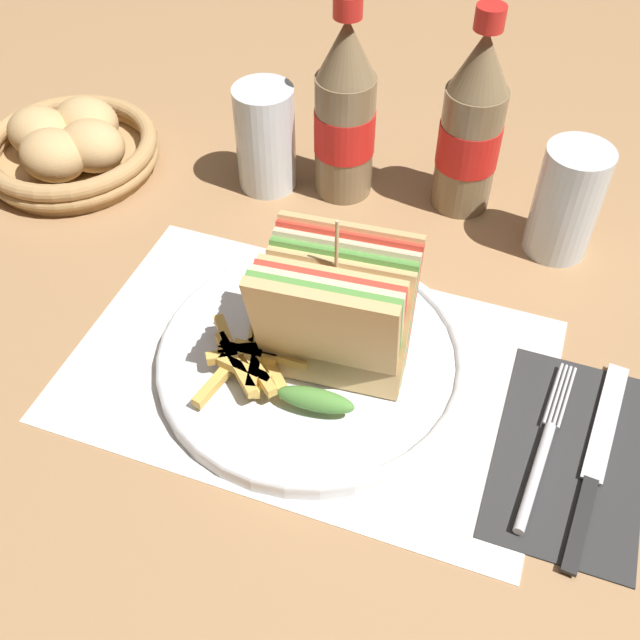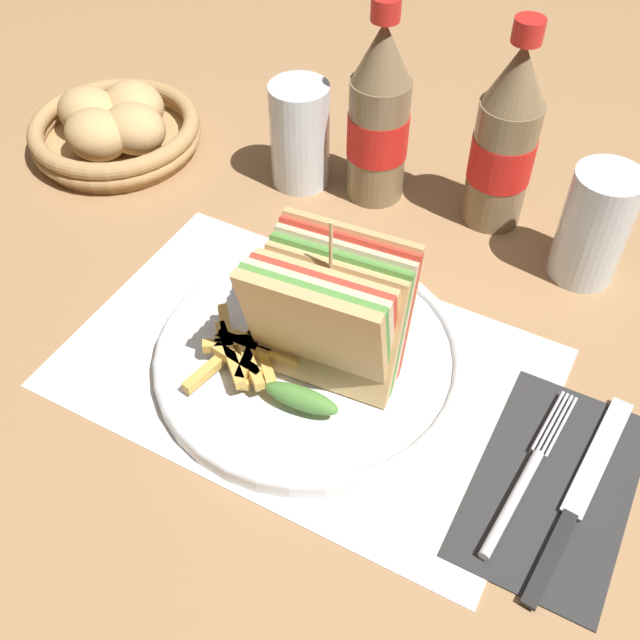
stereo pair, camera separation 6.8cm
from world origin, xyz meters
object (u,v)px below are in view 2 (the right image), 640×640
at_px(fork, 522,485).
at_px(glass_far, 300,142).
at_px(plate_main, 310,356).
at_px(knife, 580,495).
at_px(bread_basket, 115,128).
at_px(glass_near, 592,233).
at_px(club_sandwich, 329,317).
at_px(coke_bottle_near, 379,118).
at_px(coke_bottle_far, 505,141).

distance_m(fork, glass_far, 0.46).
xyz_separation_m(plate_main, knife, (0.26, -0.02, -0.00)).
distance_m(knife, bread_basket, 0.67).
distance_m(knife, glass_near, 0.28).
bearing_deg(knife, bread_basket, 166.36).
relative_size(knife, bread_basket, 1.06).
bearing_deg(bread_basket, club_sandwich, -26.26).
xyz_separation_m(club_sandwich, coke_bottle_near, (-0.08, 0.27, 0.02)).
relative_size(coke_bottle_far, glass_far, 1.86).
height_order(coke_bottle_near, coke_bottle_far, same).
relative_size(glass_near, bread_basket, 0.59).
height_order(club_sandwich, coke_bottle_near, coke_bottle_near).
height_order(club_sandwich, bread_basket, club_sandwich).
bearing_deg(bread_basket, glass_near, 5.02).
bearing_deg(glass_far, knife, -33.33).
height_order(coke_bottle_far, glass_near, coke_bottle_far).
xyz_separation_m(plate_main, glass_near, (0.19, 0.24, 0.04)).
distance_m(club_sandwich, bread_basket, 0.45).
xyz_separation_m(glass_near, glass_far, (-0.33, 0.00, 0.00)).
distance_m(coke_bottle_near, glass_near, 0.25).
height_order(club_sandwich, fork, club_sandwich).
xyz_separation_m(coke_bottle_far, glass_near, (0.11, -0.04, -0.05)).
bearing_deg(coke_bottle_near, glass_near, -4.94).
height_order(plate_main, glass_far, glass_far).
distance_m(fork, bread_basket, 0.63).
height_order(fork, coke_bottle_far, coke_bottle_far).
bearing_deg(plate_main, fork, -9.78).
relative_size(glass_far, bread_basket, 0.59).
relative_size(fork, bread_basket, 0.87).
bearing_deg(club_sandwich, bread_basket, 153.74).
relative_size(plate_main, coke_bottle_near, 1.25).
relative_size(plate_main, glass_far, 2.33).
height_order(fork, glass_far, glass_far).
relative_size(coke_bottle_near, bread_basket, 1.10).
height_order(fork, glass_near, glass_near).
bearing_deg(glass_far, glass_near, -0.17).
distance_m(coke_bottle_far, glass_far, 0.23).
relative_size(glass_near, glass_far, 1.00).
xyz_separation_m(plate_main, club_sandwich, (0.02, -0.00, 0.07)).
height_order(glass_far, bread_basket, glass_far).
xyz_separation_m(plate_main, glass_far, (-0.15, 0.24, 0.04)).
bearing_deg(coke_bottle_near, plate_main, -77.37).
height_order(glass_near, glass_far, same).
distance_m(plate_main, fork, 0.22).
distance_m(glass_near, glass_far, 0.33).
relative_size(plate_main, glass_near, 2.33).
bearing_deg(coke_bottle_far, club_sandwich, -100.30).
xyz_separation_m(plate_main, bread_basket, (-0.38, 0.19, 0.02)).
bearing_deg(club_sandwich, coke_bottle_far, 79.70).
relative_size(fork, coke_bottle_far, 0.79).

